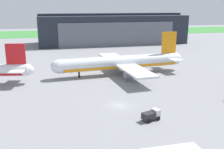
{
  "coord_description": "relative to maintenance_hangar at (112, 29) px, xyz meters",
  "views": [
    {
      "loc": [
        -15.18,
        -55.52,
        22.54
      ],
      "look_at": [
        2.36,
        15.63,
        3.29
      ],
      "focal_mm": 42.47,
      "sensor_mm": 36.0,
      "label": 1
    }
  ],
  "objects": [
    {
      "name": "ground_plane",
      "position": [
        -23.61,
        -101.69,
        -8.46
      ],
      "size": [
        440.0,
        440.0,
        0.0
      ],
      "primitive_type": "plane",
      "color": "gray"
    },
    {
      "name": "grass_field_strip",
      "position": [
        -23.61,
        67.51,
        -8.42
      ],
      "size": [
        440.0,
        56.0,
        0.08
      ],
      "primitive_type": "cube",
      "color": "#3D883C",
      "rests_on": "ground_plane"
    },
    {
      "name": "maintenance_hangar",
      "position": [
        0.0,
        0.0,
        0.0
      ],
      "size": [
        86.32,
        28.46,
        17.85
      ],
      "color": "#232833",
      "rests_on": "ground_plane"
    },
    {
      "name": "airliner_far_left",
      "position": [
        -15.19,
        -74.01,
        -4.57
      ],
      "size": [
        45.79,
        38.79,
        13.61
      ],
      "color": "silver",
      "rests_on": "ground_plane"
    },
    {
      "name": "pushback_tractor",
      "position": [
        -19.26,
        -111.12,
        -7.34
      ],
      "size": [
        4.08,
        2.99,
        2.16
      ],
      "color": "silver",
      "rests_on": "ground_plane"
    }
  ]
}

